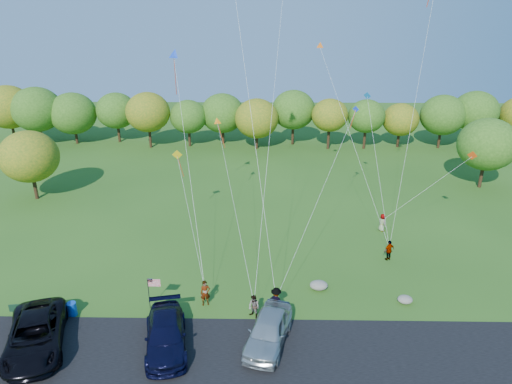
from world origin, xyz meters
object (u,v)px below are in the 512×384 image
at_px(minivan_navy, 166,334).
at_px(flyer_d, 389,250).
at_px(flyer_a, 205,293).
at_px(trash_barrel, 72,309).
at_px(minivan_dark, 35,335).
at_px(flyer_b, 254,307).
at_px(flyer_e, 382,223).
at_px(park_bench, 24,309).
at_px(minivan_silver, 269,330).
at_px(flyer_c, 276,301).

relative_size(minivan_navy, flyer_d, 3.37).
xyz_separation_m(minivan_navy, flyer_a, (1.72, 4.01, 0.02)).
xyz_separation_m(flyer_d, trash_barrel, (-21.36, -7.13, -0.38)).
relative_size(minivan_dark, flyer_a, 3.61).
bearing_deg(flyer_b, flyer_e, 89.72).
bearing_deg(trash_barrel, minivan_navy, -23.42).
relative_size(flyer_a, flyer_d, 1.07).
bearing_deg(flyer_b, minivan_navy, -109.13).
distance_m(minivan_navy, flyer_a, 4.37).
height_order(park_bench, trash_barrel, park_bench).
xyz_separation_m(minivan_navy, flyer_b, (4.86, 2.76, -0.08)).
xyz_separation_m(minivan_dark, trash_barrel, (0.76, 3.05, -0.50)).
relative_size(minivan_dark, trash_barrel, 7.30).
bearing_deg(minivan_dark, minivan_navy, -16.16).
relative_size(flyer_a, park_bench, 1.09).
bearing_deg(minivan_silver, flyer_a, 152.81).
relative_size(flyer_a, flyer_e, 1.12).
xyz_separation_m(flyer_b, flyer_d, (10.06, 7.16, 0.04)).
xyz_separation_m(minivan_silver, flyer_b, (-0.88, 2.38, -0.15)).
height_order(flyer_e, trash_barrel, flyer_e).
bearing_deg(minivan_silver, flyer_c, 95.26).
xyz_separation_m(minivan_silver, flyer_e, (9.83, 14.47, -0.14)).
bearing_deg(park_bench, flyer_b, -9.13).
bearing_deg(flyer_e, minivan_navy, 107.52).
height_order(minivan_silver, park_bench, minivan_silver).
distance_m(minivan_navy, flyer_b, 5.59).
xyz_separation_m(flyer_b, park_bench, (-14.26, -0.06, -0.29)).
relative_size(flyer_d, flyer_e, 1.04).
relative_size(minivan_silver, flyer_e, 3.23).
bearing_deg(flyer_e, trash_barrel, 92.58).
bearing_deg(flyer_c, minivan_navy, 50.93).
height_order(minivan_navy, flyer_e, minivan_navy).
bearing_deg(flyer_d, park_bench, -11.45).
bearing_deg(flyer_d, flyer_a, -3.86).
bearing_deg(flyer_d, minivan_dark, -3.29).
relative_size(minivan_dark, flyer_e, 4.03).
distance_m(minivan_navy, flyer_c, 7.01).
xyz_separation_m(flyer_a, trash_barrel, (-8.17, -1.22, -0.44)).
bearing_deg(minivan_dark, flyer_a, 7.36).
relative_size(minivan_dark, park_bench, 3.92).
distance_m(flyer_a, flyer_c, 4.57).
distance_m(minivan_navy, park_bench, 9.79).
relative_size(flyer_a, flyer_c, 0.97).
bearing_deg(park_bench, minivan_dark, -62.81).
bearing_deg(flyer_c, trash_barrel, 25.50).
distance_m(flyer_d, flyer_e, 4.97).
relative_size(minivan_silver, flyer_b, 3.28).
distance_m(flyer_d, trash_barrel, 22.53).
bearing_deg(park_bench, flyer_e, 16.56).
distance_m(minivan_navy, trash_barrel, 7.04).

